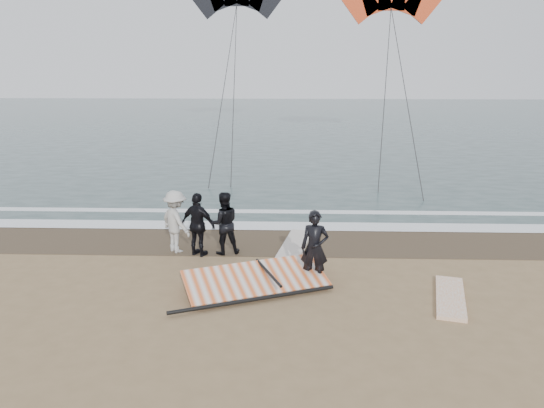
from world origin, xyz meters
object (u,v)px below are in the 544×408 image
at_px(sail_rig, 254,280).
at_px(man_main, 315,248).
at_px(board_cream, 295,245).
at_px(board_white, 450,297).

bearing_deg(sail_rig, man_main, 10.92).
bearing_deg(board_cream, man_main, -69.27).
relative_size(board_white, sail_rig, 0.61).
height_order(man_main, board_cream, man_main).
relative_size(man_main, board_white, 0.82).
bearing_deg(board_cream, board_white, -32.54).
xyz_separation_m(board_white, board_cream, (-3.62, 3.43, 0.01)).
bearing_deg(board_white, man_main, 179.99).
relative_size(board_cream, sail_rig, 0.68).
bearing_deg(board_white, sail_rig, -172.04).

